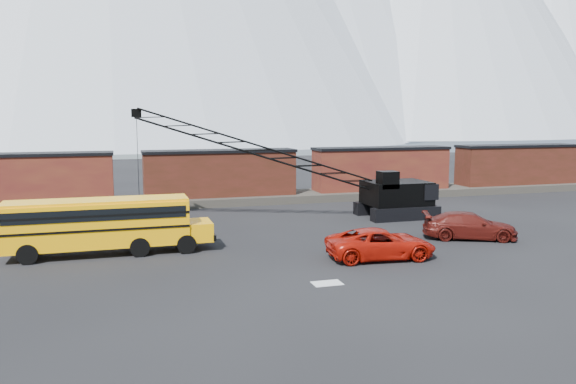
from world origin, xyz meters
name	(u,v)px	position (x,y,z in m)	size (l,w,h in m)	color
ground	(292,263)	(0.00, 0.00, 0.00)	(160.00, 160.00, 0.00)	black
gravel_berm	(221,199)	(0.00, 22.00, 0.35)	(120.00, 5.00, 0.70)	#433F37
boxcar_west_near	(27,179)	(-16.00, 22.00, 2.76)	(13.70, 3.10, 4.17)	#4D1616
boxcar_mid	(220,173)	(0.00, 22.00, 2.76)	(13.70, 3.10, 4.17)	#4D1C15
boxcar_east_near	(381,168)	(16.00, 22.00, 2.76)	(13.70, 3.10, 4.17)	#4D1616
boxcar_east_far	(517,164)	(32.00, 22.00, 2.76)	(13.70, 3.10, 4.17)	#4D1C15
snow_patch	(327,283)	(0.50, -4.00, 0.01)	(1.40, 0.90, 0.02)	silver
school_bus	(105,223)	(-9.63, 4.98, 1.79)	(11.65, 2.65, 3.19)	#FFAA05
red_pickup	(381,244)	(5.02, -0.42, 0.84)	(2.78, 6.04, 1.68)	#B01408
maroon_suv	(470,226)	(12.78, 2.54, 0.85)	(2.39, 5.89, 1.71)	#4E120E
crawler_crane	(273,155)	(2.40, 12.57, 4.95)	(22.69, 5.40, 8.58)	black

